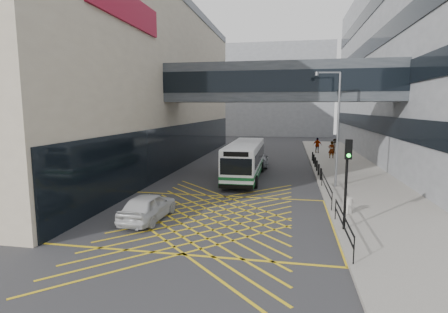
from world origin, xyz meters
The scene contains 18 objects.
ground centered at (0.00, 0.00, 0.00)m, with size 120.00×120.00×0.00m, color #333335.
building_whsmith centered at (-17.98, 16.00, 8.00)m, with size 24.17×42.00×16.00m.
building_far centered at (-2.00, 60.00, 9.00)m, with size 28.00×16.00×18.00m, color gray.
skybridge centered at (3.00, 12.00, 7.50)m, with size 20.00×4.10×3.00m.
pavement centered at (9.00, 15.00, 0.08)m, with size 6.00×54.00×0.16m, color gray.
box_junction centered at (0.00, 0.00, 0.00)m, with size 12.00×9.00×0.01m.
bus centered at (0.48, 10.41, 1.51)m, with size 2.60×10.07×2.82m.
car_white centered at (-2.91, -0.83, 0.70)m, with size 1.80×4.40×1.40m, color silver.
car_dark centered at (0.24, 14.60, 0.73)m, with size 1.82×4.64×1.45m, color black.
car_silver centered at (1.02, 16.29, 0.71)m, with size 1.93×4.58×1.42m, color #93969C.
traffic_light centered at (6.36, -0.99, 2.78)m, with size 0.28×0.46×4.03m.
street_lamp centered at (6.89, 7.97, 4.56)m, with size 1.76×0.47×7.73m.
litter_bin centered at (6.90, 1.70, 0.56)m, with size 0.47×0.47×0.81m, color #ADA89E.
kerb_railings centered at (6.15, 1.78, 0.88)m, with size 0.05×12.54×1.00m.
bollards centered at (6.25, 15.00, 0.61)m, with size 0.14×10.14×0.90m.
pedestrian_a centered at (8.34, 22.18, 1.08)m, with size 0.73×0.52×1.84m, color gray.
pedestrian_b centered at (9.17, 26.27, 1.03)m, with size 0.85×0.50×1.75m, color gray.
pedestrian_c centered at (7.21, 26.69, 1.07)m, with size 1.08×0.52×1.82m, color gray.
Camera 1 is at (3.88, -16.57, 5.49)m, focal length 28.00 mm.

